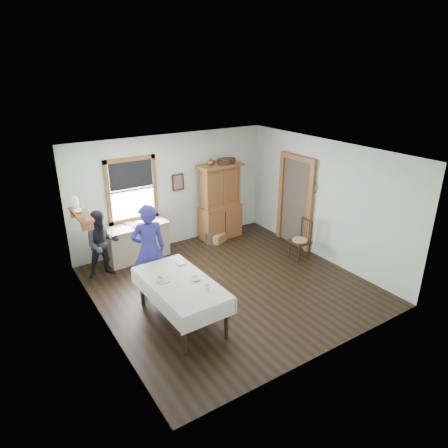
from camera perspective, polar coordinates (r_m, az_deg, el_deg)
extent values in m
cube|color=black|center=(8.18, 0.81, -8.71)|extent=(5.00, 5.00, 0.01)
cube|color=silver|center=(7.19, 0.93, 10.07)|extent=(5.00, 5.00, 0.01)
cube|color=white|center=(9.64, -7.43, 4.72)|extent=(5.00, 0.01, 2.70)
cube|color=white|center=(5.87, 14.65, -7.57)|extent=(5.00, 0.01, 2.70)
cube|color=white|center=(6.64, -17.43, -4.29)|extent=(0.01, 5.00, 2.70)
cube|color=white|center=(9.13, 14.06, 3.24)|extent=(0.01, 5.00, 2.70)
cube|color=white|center=(9.21, -13.07, 4.80)|extent=(1.00, 0.02, 1.30)
cube|color=#915A2D|center=(9.01, -13.39, 8.99)|extent=(1.18, 0.06, 0.09)
cube|color=#915A2D|center=(9.41, -12.66, 0.72)|extent=(1.18, 0.06, 0.09)
cube|color=#915A2D|center=(9.03, -16.25, 4.15)|extent=(0.09, 0.06, 1.48)
cube|color=#915A2D|center=(9.37, -9.90, 5.35)|extent=(0.09, 0.06, 1.48)
cube|color=black|center=(9.07, -13.15, 6.83)|extent=(0.98, 0.03, 0.61)
cube|color=#4D4137|center=(9.77, 10.20, 2.93)|extent=(0.03, 0.90, 2.10)
cube|color=#915A2D|center=(9.40, 12.15, 2.03)|extent=(0.08, 0.12, 2.10)
cube|color=#915A2D|center=(10.10, 8.12, 3.70)|extent=(0.08, 0.12, 2.10)
cube|color=#915A2D|center=(9.45, 10.51, 9.27)|extent=(0.08, 1.14, 0.12)
cube|color=#915A2D|center=(7.95, -19.78, 1.33)|extent=(0.24, 1.00, 0.04)
cube|color=#915A2D|center=(7.62, -18.94, -0.25)|extent=(0.22, 0.03, 0.18)
cube|color=#915A2D|center=(8.35, -20.37, 1.49)|extent=(0.22, 0.03, 0.18)
cube|color=tan|center=(7.63, -19.35, 1.59)|extent=(0.03, 0.22, 0.24)
cylinder|color=white|center=(8.24, -20.50, 2.89)|extent=(0.12, 0.12, 0.22)
cube|color=black|center=(9.61, -6.58, 5.95)|extent=(0.30, 0.04, 0.40)
torus|color=black|center=(9.18, 12.70, 5.90)|extent=(0.01, 0.27, 0.27)
cube|color=tan|center=(9.28, -12.26, -2.53)|extent=(1.47, 0.64, 0.82)
cube|color=#915A2D|center=(10.02, -0.53, 3.22)|extent=(1.15, 0.59, 1.91)
cube|color=silver|center=(7.02, -6.14, -10.86)|extent=(1.07, 1.94, 0.77)
cube|color=black|center=(9.19, 10.81, -2.20)|extent=(0.46, 0.46, 0.95)
cube|color=gray|center=(9.99, -2.02, -1.90)|extent=(0.33, 0.33, 0.28)
cube|color=#9D7547|center=(10.01, -0.86, -2.02)|extent=(0.44, 0.39, 0.22)
imported|color=navy|center=(7.74, -10.64, -4.03)|extent=(0.67, 0.49, 1.67)
imported|color=black|center=(8.62, -16.95, -3.08)|extent=(0.70, 0.56, 1.34)
imported|color=white|center=(6.82, -9.15, -7.89)|extent=(0.16, 0.16, 0.09)
imported|color=white|center=(6.53, -2.40, -9.05)|extent=(0.12, 0.12, 0.09)
imported|color=white|center=(6.83, -4.08, -7.80)|extent=(0.23, 0.23, 0.05)
imported|color=#7B6352|center=(9.15, -13.64, -0.14)|extent=(0.26, 0.29, 0.02)
imported|color=white|center=(9.03, -12.51, -0.22)|extent=(0.22, 0.22, 0.06)
imported|color=white|center=(7.98, -19.91, 1.75)|extent=(0.22, 0.22, 0.05)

